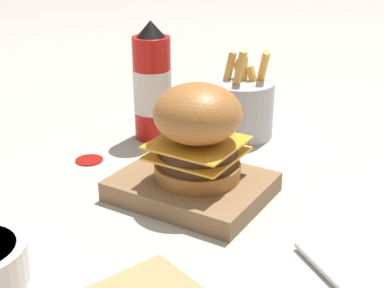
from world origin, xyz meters
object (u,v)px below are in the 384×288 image
(ketchup_bottle, at_px, (152,86))
(fries_basket, at_px, (241,108))
(serving_board, at_px, (192,187))
(burger, at_px, (198,132))

(ketchup_bottle, bearing_deg, fries_basket, -145.47)
(serving_board, height_order, fries_basket, fries_basket)
(serving_board, relative_size, ketchup_bottle, 0.98)
(serving_board, relative_size, fries_basket, 1.28)
(serving_board, xyz_separation_m, ketchup_bottle, (0.17, -0.15, 0.08))
(ketchup_bottle, distance_m, fries_basket, 0.16)
(ketchup_bottle, height_order, fries_basket, ketchup_bottle)
(serving_board, height_order, ketchup_bottle, ketchup_bottle)
(ketchup_bottle, bearing_deg, burger, 140.35)
(serving_board, bearing_deg, fries_basket, -79.34)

